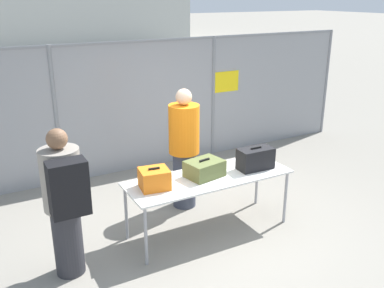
# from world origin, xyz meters

# --- Properties ---
(ground_plane) EXTENTS (120.00, 120.00, 0.00)m
(ground_plane) POSITION_xyz_m (0.00, 0.00, 0.00)
(ground_plane) COLOR gray
(fence_section) EXTENTS (9.03, 0.07, 2.32)m
(fence_section) POSITION_xyz_m (0.01, 2.51, 1.21)
(fence_section) COLOR gray
(fence_section) RESTS_ON ground_plane
(inspection_table) EXTENTS (2.22, 0.78, 0.80)m
(inspection_table) POSITION_xyz_m (-0.11, -0.02, 0.74)
(inspection_table) COLOR silver
(inspection_table) RESTS_ON ground_plane
(suitcase_orange) EXTENTS (0.39, 0.37, 0.27)m
(suitcase_orange) POSITION_xyz_m (-0.87, 0.01, 0.92)
(suitcase_orange) COLOR orange
(suitcase_orange) RESTS_ON inspection_table
(suitcase_olive) EXTENTS (0.52, 0.43, 0.24)m
(suitcase_olive) POSITION_xyz_m (-0.15, 0.02, 0.90)
(suitcase_olive) COLOR #566033
(suitcase_olive) RESTS_ON inspection_table
(suitcase_black) EXTENTS (0.49, 0.26, 0.32)m
(suitcase_black) POSITION_xyz_m (0.59, -0.09, 0.94)
(suitcase_black) COLOR black
(suitcase_black) RESTS_ON inspection_table
(traveler_hooded) EXTENTS (0.43, 0.67, 1.74)m
(traveler_hooded) POSITION_xyz_m (-1.98, -0.11, 0.96)
(traveler_hooded) COLOR #2D2D33
(traveler_hooded) RESTS_ON ground_plane
(security_worker_near) EXTENTS (0.45, 0.45, 1.81)m
(security_worker_near) POSITION_xyz_m (-0.05, 0.79, 0.93)
(security_worker_near) COLOR #383D4C
(security_worker_near) RESTS_ON ground_plane
(utility_trailer) EXTENTS (3.66, 2.11, 0.72)m
(utility_trailer) POSITION_xyz_m (1.82, 3.74, 0.42)
(utility_trailer) COLOR #B2B2B7
(utility_trailer) RESTS_ON ground_plane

